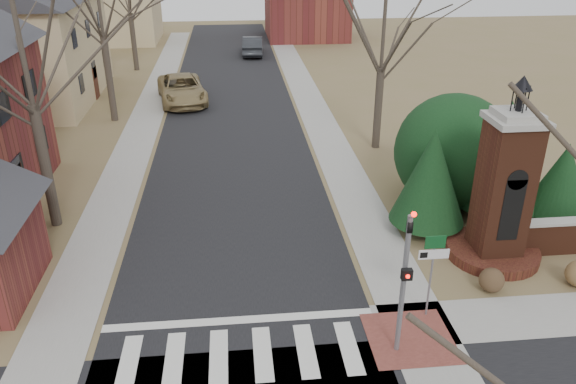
{
  "coord_description": "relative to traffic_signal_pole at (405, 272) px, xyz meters",
  "views": [
    {
      "loc": [
        0.08,
        -11.17,
        10.65
      ],
      "look_at": [
        1.83,
        6.0,
        2.39
      ],
      "focal_mm": 35.0,
      "sensor_mm": 36.0,
      "label": 1
    }
  ],
  "objects": [
    {
      "name": "ground",
      "position": [
        -4.3,
        -0.57,
        -2.59
      ],
      "size": [
        120.0,
        120.0,
        0.0
      ],
      "primitive_type": "plane",
      "color": "brown",
      "rests_on": "ground"
    },
    {
      "name": "main_street",
      "position": [
        -4.3,
        21.43,
        -2.58
      ],
      "size": [
        8.0,
        70.0,
        0.01
      ],
      "primitive_type": "cube",
      "color": "black",
      "rests_on": "ground"
    },
    {
      "name": "crosswalk_zone",
      "position": [
        -4.3,
        0.23,
        -2.58
      ],
      "size": [
        8.0,
        2.2,
        0.02
      ],
      "primitive_type": "cube",
      "color": "silver",
      "rests_on": "ground"
    },
    {
      "name": "stop_bar",
      "position": [
        -4.3,
        1.73,
        -2.58
      ],
      "size": [
        8.0,
        0.35,
        0.02
      ],
      "primitive_type": "cube",
      "color": "silver",
      "rests_on": "ground"
    },
    {
      "name": "sidewalk_right_main",
      "position": [
        0.9,
        21.43,
        -2.58
      ],
      "size": [
        2.0,
        60.0,
        0.02
      ],
      "primitive_type": "cube",
      "color": "gray",
      "rests_on": "ground"
    },
    {
      "name": "sidewalk_left",
      "position": [
        -9.5,
        21.43,
        -2.58
      ],
      "size": [
        2.0,
        60.0,
        0.02
      ],
      "primitive_type": "cube",
      "color": "gray",
      "rests_on": "ground"
    },
    {
      "name": "curb_apron",
      "position": [
        0.5,
        0.43,
        -2.57
      ],
      "size": [
        2.4,
        2.4,
        0.02
      ],
      "primitive_type": "cube",
      "color": "brown",
      "rests_on": "ground"
    },
    {
      "name": "traffic_signal_pole",
      "position": [
        0.0,
        0.0,
        0.0
      ],
      "size": [
        0.28,
        0.41,
        4.5
      ],
      "color": "slate",
      "rests_on": "ground"
    },
    {
      "name": "sign_post",
      "position": [
        1.29,
        1.41,
        -0.64
      ],
      "size": [
        0.9,
        0.07,
        2.75
      ],
      "color": "slate",
      "rests_on": "ground"
    },
    {
      "name": "brick_gate_monument",
      "position": [
        4.7,
        4.42,
        -0.42
      ],
      "size": [
        3.2,
        3.2,
        6.47
      ],
      "color": "#542918",
      "rests_on": "ground"
    },
    {
      "name": "house_stucco_left",
      "position": [
        -17.8,
        26.42,
        2.01
      ],
      "size": [
        9.8,
        12.8,
        9.28
      ],
      "color": "tan",
      "rests_on": "ground"
    },
    {
      "name": "house_distant_right",
      "position": [
        3.69,
        47.42,
        1.06
      ],
      "size": [
        8.8,
        8.8,
        7.3
      ],
      "color": "brown",
      "rests_on": "ground"
    },
    {
      "name": "evergreen_near",
      "position": [
        2.9,
        6.43,
        -0.29
      ],
      "size": [
        2.8,
        2.8,
        4.1
      ],
      "color": "#473D33",
      "rests_on": "ground"
    },
    {
      "name": "evergreen_mid",
      "position": [
        6.2,
        7.63,
        0.01
      ],
      "size": [
        3.4,
        3.4,
        4.7
      ],
      "color": "#473D33",
      "rests_on": "ground"
    },
    {
      "name": "evergreen_far",
      "position": [
        8.2,
        6.63,
        -0.69
      ],
      "size": [
        2.4,
        2.4,
        3.3
      ],
      "color": "#473D33",
      "rests_on": "ground"
    },
    {
      "name": "evergreen_mass",
      "position": [
        4.7,
        8.93,
        -0.19
      ],
      "size": [
        4.8,
        4.8,
        4.8
      ],
      "primitive_type": "sphere",
      "color": "black",
      "rests_on": "ground"
    },
    {
      "name": "bare_tree_0",
      "position": [
        -11.3,
        8.43,
        5.11
      ],
      "size": [
        8.05,
        8.05,
        11.15
      ],
      "color": "#473D33",
      "rests_on": "ground"
    },
    {
      "name": "bare_tree_3",
      "position": [
        3.2,
        15.43,
        4.1
      ],
      "size": [
        7.0,
        7.0,
        9.7
      ],
      "color": "#473D33",
      "rests_on": "ground"
    },
    {
      "name": "pickup_truck",
      "position": [
        -7.49,
        24.89,
        -1.73
      ],
      "size": [
        3.86,
        6.56,
        1.71
      ],
      "primitive_type": "imported",
      "rotation": [
        0.0,
        0.0,
        0.17
      ],
      "color": "#9A8354",
      "rests_on": "ground"
    },
    {
      "name": "distant_car",
      "position": [
        -2.19,
        39.23,
        -1.76
      ],
      "size": [
        2.04,
        5.09,
        1.65
      ],
      "primitive_type": "imported",
      "rotation": [
        0.0,
        0.0,
        3.08
      ],
      "color": "#2C2F33",
      "rests_on": "ground"
    },
    {
      "name": "dry_shrub_left",
      "position": [
        3.75,
        2.43,
        -2.19
      ],
      "size": [
        0.8,
        0.8,
        0.8
      ],
      "primitive_type": "sphere",
      "color": "#4B3622",
      "rests_on": "ground"
    }
  ]
}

